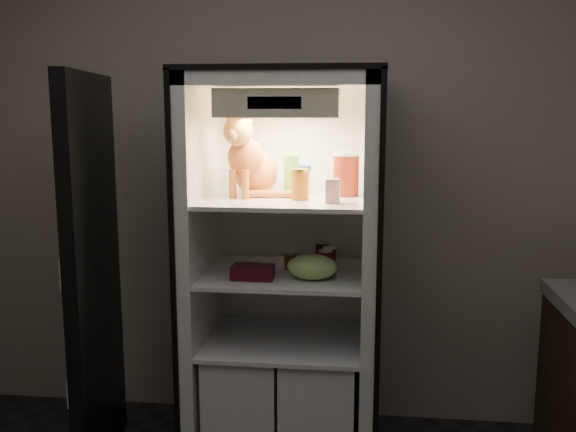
# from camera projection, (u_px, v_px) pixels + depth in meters

# --- Properties ---
(room_shell) EXTENTS (3.60, 3.60, 3.60)m
(room_shell) POSITION_uv_depth(u_px,v_px,m) (219.00, 141.00, 1.61)
(room_shell) COLOR white
(room_shell) RESTS_ON floor
(refrigerator) EXTENTS (0.90, 0.72, 1.88)m
(refrigerator) POSITION_uv_depth(u_px,v_px,m) (285.00, 298.00, 3.10)
(refrigerator) COLOR white
(refrigerator) RESTS_ON floor
(fridge_door) EXTENTS (0.23, 0.87, 1.85)m
(fridge_door) POSITION_uv_depth(u_px,v_px,m) (95.00, 283.00, 2.90)
(fridge_door) COLOR black
(fridge_door) RESTS_ON floor
(tabby_cat) EXTENTS (0.34, 0.40, 0.41)m
(tabby_cat) POSITION_uv_depth(u_px,v_px,m) (251.00, 163.00, 3.00)
(tabby_cat) COLOR #D7521B
(tabby_cat) RESTS_ON refrigerator
(parmesan_shaker) EXTENTS (0.07, 0.07, 0.19)m
(parmesan_shaker) POSITION_uv_depth(u_px,v_px,m) (291.00, 175.00, 3.01)
(parmesan_shaker) COLOR #268D30
(parmesan_shaker) RESTS_ON refrigerator
(mayo_tub) EXTENTS (0.10, 0.10, 0.14)m
(mayo_tub) POSITION_uv_depth(u_px,v_px,m) (301.00, 180.00, 3.05)
(mayo_tub) COLOR white
(mayo_tub) RESTS_ON refrigerator
(salsa_jar) EXTENTS (0.08, 0.08, 0.14)m
(salsa_jar) POSITION_uv_depth(u_px,v_px,m) (300.00, 184.00, 2.87)
(salsa_jar) COLOR maroon
(salsa_jar) RESTS_ON refrigerator
(pepper_jar) EXTENTS (0.12, 0.12, 0.21)m
(pepper_jar) POSITION_uv_depth(u_px,v_px,m) (346.00, 174.00, 3.00)
(pepper_jar) COLOR maroon
(pepper_jar) RESTS_ON refrigerator
(cream_carton) EXTENTS (0.06, 0.06, 0.11)m
(cream_carton) POSITION_uv_depth(u_px,v_px,m) (333.00, 191.00, 2.79)
(cream_carton) COLOR white
(cream_carton) RESTS_ON refrigerator
(soda_can_a) EXTENTS (0.07, 0.07, 0.12)m
(soda_can_a) POSITION_uv_depth(u_px,v_px,m) (322.00, 255.00, 3.09)
(soda_can_a) COLOR black
(soda_can_a) RESTS_ON refrigerator
(soda_can_b) EXTENTS (0.07, 0.07, 0.12)m
(soda_can_b) POSITION_uv_depth(u_px,v_px,m) (329.00, 260.00, 2.97)
(soda_can_b) COLOR black
(soda_can_b) RESTS_ON refrigerator
(soda_can_c) EXTENTS (0.07, 0.07, 0.12)m
(soda_can_c) POSITION_uv_depth(u_px,v_px,m) (325.00, 263.00, 2.92)
(soda_can_c) COLOR black
(soda_can_c) RESTS_ON refrigerator
(condiment_jar) EXTENTS (0.06, 0.06, 0.08)m
(condiment_jar) POSITION_uv_depth(u_px,v_px,m) (290.00, 260.00, 3.05)
(condiment_jar) COLOR brown
(condiment_jar) RESTS_ON refrigerator
(grape_bag) EXTENTS (0.23, 0.16, 0.11)m
(grape_bag) POSITION_uv_depth(u_px,v_px,m) (312.00, 267.00, 2.87)
(grape_bag) COLOR #85B755
(grape_bag) RESTS_ON refrigerator
(berry_box_left) EXTENTS (0.12, 0.12, 0.06)m
(berry_box_left) POSITION_uv_depth(u_px,v_px,m) (246.00, 272.00, 2.89)
(berry_box_left) COLOR #530D1B
(berry_box_left) RESTS_ON refrigerator
(berry_box_right) EXTENTS (0.12, 0.12, 0.06)m
(berry_box_right) POSITION_uv_depth(u_px,v_px,m) (261.00, 273.00, 2.88)
(berry_box_right) COLOR #530D1B
(berry_box_right) RESTS_ON refrigerator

